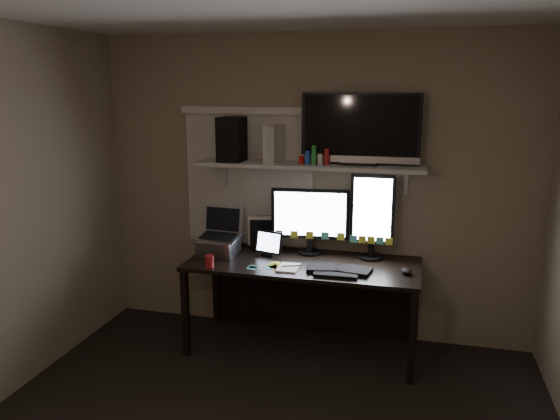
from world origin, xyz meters
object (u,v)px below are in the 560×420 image
(monitor_landscape, at_px, (310,221))
(keyboard, at_px, (338,269))
(laptop, at_px, (218,233))
(cup, at_px, (210,262))
(tv, at_px, (360,129))
(desk, at_px, (306,278))
(game_console, at_px, (274,144))
(mouse, at_px, (406,271))
(tablet, at_px, (269,243))
(monitor_portrait, at_px, (372,216))
(speaker, at_px, (232,139))

(monitor_landscape, height_order, keyboard, monitor_landscape)
(laptop, xyz_separation_m, cup, (0.05, -0.32, -0.14))
(keyboard, bearing_deg, tv, 75.70)
(cup, relative_size, tv, 0.11)
(desk, height_order, game_console, game_console)
(monitor_landscape, xyz_separation_m, mouse, (0.79, -0.31, -0.26))
(game_console, bearing_deg, laptop, -141.99)
(keyboard, bearing_deg, tablet, 157.47)
(keyboard, bearing_deg, monitor_portrait, 60.33)
(tablet, distance_m, speaker, 0.89)
(monitor_landscape, height_order, game_console, game_console)
(mouse, bearing_deg, keyboard, 178.52)
(mouse, xyz_separation_m, tv, (-0.40, 0.31, 1.00))
(keyboard, bearing_deg, speaker, 159.52)
(monitor_portrait, xyz_separation_m, tv, (-0.12, 0.01, 0.68))
(keyboard, distance_m, tablet, 0.65)
(monitor_portrait, height_order, keyboard, monitor_portrait)
(monitor_portrait, distance_m, speaker, 1.28)
(mouse, relative_size, tv, 0.13)
(monitor_landscape, bearing_deg, monitor_portrait, -6.81)
(monitor_landscape, xyz_separation_m, tv, (0.38, -0.00, 0.75))
(speaker, bearing_deg, tv, 1.78)
(tablet, distance_m, game_console, 0.80)
(monitor_landscape, distance_m, tv, 0.84)
(monitor_landscape, relative_size, game_console, 2.17)
(monitor_portrait, bearing_deg, laptop, -168.32)
(tablet, distance_m, cup, 0.54)
(monitor_landscape, bearing_deg, tablet, -158.84)
(monitor_landscape, relative_size, tablet, 2.65)
(cup, xyz_separation_m, speaker, (0.02, 0.49, 0.88))
(mouse, distance_m, game_console, 1.42)
(desk, relative_size, tablet, 7.52)
(monitor_portrait, xyz_separation_m, laptop, (-1.21, -0.22, -0.16))
(keyboard, xyz_separation_m, tablet, (-0.60, 0.24, 0.09))
(speaker, bearing_deg, mouse, -11.36)
(monitor_portrait, xyz_separation_m, cup, (-1.16, -0.54, -0.30))
(cup, bearing_deg, speaker, 87.29)
(mouse, height_order, tv, tv)
(desk, distance_m, tablet, 0.41)
(monitor_portrait, bearing_deg, cup, -153.76)
(tv, relative_size, game_console, 3.11)
(laptop, relative_size, tv, 0.42)
(mouse, height_order, speaker, speaker)
(tablet, xyz_separation_m, tv, (0.69, 0.15, 0.92))
(tablet, bearing_deg, mouse, 6.45)
(game_console, bearing_deg, speaker, -162.83)
(mouse, xyz_separation_m, speaker, (-1.43, 0.25, 0.91))
(keyboard, distance_m, tv, 1.08)
(monitor_portrait, relative_size, laptop, 1.83)
(mouse, relative_size, cup, 1.16)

